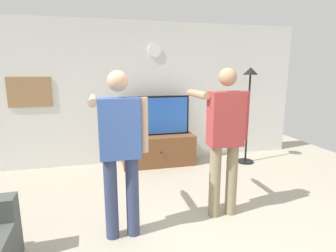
{
  "coord_description": "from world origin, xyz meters",
  "views": [
    {
      "loc": [
        -0.8,
        -2.29,
        1.79
      ],
      "look_at": [
        0.07,
        1.2,
        1.05
      ],
      "focal_mm": 28.75,
      "sensor_mm": 36.0,
      "label": 1
    }
  ],
  "objects_px": {
    "television": "(158,116)",
    "floor_lamp": "(249,96)",
    "framed_picture": "(30,92)",
    "person_standing_nearer_lamp": "(120,146)",
    "person_standing_nearer_couch": "(225,135)",
    "wall_clock": "(155,50)",
    "tv_stand": "(158,150)"
  },
  "relations": [
    {
      "from": "framed_picture",
      "to": "person_standing_nearer_lamp",
      "type": "relative_size",
      "value": 0.4
    },
    {
      "from": "person_standing_nearer_lamp",
      "to": "person_standing_nearer_couch",
      "type": "distance_m",
      "value": 1.26
    },
    {
      "from": "television",
      "to": "wall_clock",
      "type": "bearing_deg",
      "value": 90.0
    },
    {
      "from": "tv_stand",
      "to": "person_standing_nearer_lamp",
      "type": "relative_size",
      "value": 0.76
    },
    {
      "from": "wall_clock",
      "to": "person_standing_nearer_lamp",
      "type": "relative_size",
      "value": 0.14
    },
    {
      "from": "television",
      "to": "framed_picture",
      "type": "height_order",
      "value": "framed_picture"
    },
    {
      "from": "television",
      "to": "floor_lamp",
      "type": "distance_m",
      "value": 1.78
    },
    {
      "from": "person_standing_nearer_lamp",
      "to": "tv_stand",
      "type": "bearing_deg",
      "value": 68.35
    },
    {
      "from": "tv_stand",
      "to": "floor_lamp",
      "type": "bearing_deg",
      "value": -9.84
    },
    {
      "from": "television",
      "to": "framed_picture",
      "type": "xyz_separation_m",
      "value": [
        -2.24,
        0.25,
        0.47
      ]
    },
    {
      "from": "tv_stand",
      "to": "television",
      "type": "bearing_deg",
      "value": 90.0
    },
    {
      "from": "wall_clock",
      "to": "framed_picture",
      "type": "xyz_separation_m",
      "value": [
        -2.24,
        0.0,
        -0.74
      ]
    },
    {
      "from": "tv_stand",
      "to": "wall_clock",
      "type": "xyz_separation_m",
      "value": [
        0.0,
        0.29,
        1.88
      ]
    },
    {
      "from": "television",
      "to": "wall_clock",
      "type": "relative_size",
      "value": 4.77
    },
    {
      "from": "tv_stand",
      "to": "wall_clock",
      "type": "relative_size",
      "value": 5.37
    },
    {
      "from": "television",
      "to": "person_standing_nearer_lamp",
      "type": "height_order",
      "value": "person_standing_nearer_lamp"
    },
    {
      "from": "person_standing_nearer_couch",
      "to": "wall_clock",
      "type": "bearing_deg",
      "value": 99.89
    },
    {
      "from": "person_standing_nearer_couch",
      "to": "person_standing_nearer_lamp",
      "type": "bearing_deg",
      "value": -173.09
    },
    {
      "from": "television",
      "to": "framed_picture",
      "type": "bearing_deg",
      "value": 173.66
    },
    {
      "from": "floor_lamp",
      "to": "person_standing_nearer_couch",
      "type": "bearing_deg",
      "value": -127.43
    },
    {
      "from": "framed_picture",
      "to": "person_standing_nearer_couch",
      "type": "relative_size",
      "value": 0.4
    },
    {
      "from": "person_standing_nearer_lamp",
      "to": "person_standing_nearer_couch",
      "type": "bearing_deg",
      "value": 6.91
    },
    {
      "from": "tv_stand",
      "to": "framed_picture",
      "type": "height_order",
      "value": "framed_picture"
    },
    {
      "from": "television",
      "to": "person_standing_nearer_couch",
      "type": "distance_m",
      "value": 2.09
    },
    {
      "from": "tv_stand",
      "to": "framed_picture",
      "type": "relative_size",
      "value": 1.89
    },
    {
      "from": "wall_clock",
      "to": "tv_stand",
      "type": "bearing_deg",
      "value": -90.0
    },
    {
      "from": "floor_lamp",
      "to": "person_standing_nearer_lamp",
      "type": "xyz_separation_m",
      "value": [
        -2.56,
        -1.86,
        -0.3
      ]
    },
    {
      "from": "floor_lamp",
      "to": "person_standing_nearer_couch",
      "type": "distance_m",
      "value": 2.17
    },
    {
      "from": "framed_picture",
      "to": "person_standing_nearer_lamp",
      "type": "height_order",
      "value": "person_standing_nearer_lamp"
    },
    {
      "from": "television",
      "to": "framed_picture",
      "type": "distance_m",
      "value": 2.3
    },
    {
      "from": "floor_lamp",
      "to": "person_standing_nearer_couch",
      "type": "height_order",
      "value": "floor_lamp"
    },
    {
      "from": "person_standing_nearer_couch",
      "to": "tv_stand",
      "type": "bearing_deg",
      "value": 101.28
    }
  ]
}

